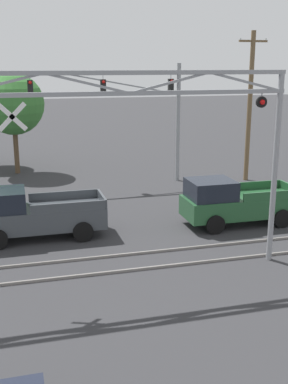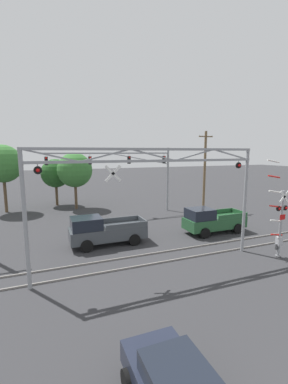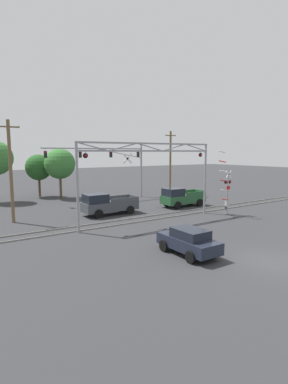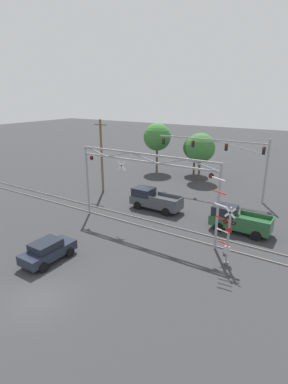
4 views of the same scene
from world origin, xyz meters
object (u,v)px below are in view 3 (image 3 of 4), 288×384
(utility_pole_right, at_px, (170,163))
(background_tree_beyond_span, at_px, (39,167))
(utility_pole_left, at_px, (11,170))
(crossing_signal_mast, at_px, (227,192))
(background_tree_far_left_verge, at_px, (60,164))
(pickup_truck_following, at_px, (181,197))
(crossing_gantry, at_px, (150,164))
(sedan_waiting, at_px, (189,241))
(traffic_signal_span, at_px, (117,160))
(pickup_truck_lead, at_px, (107,204))

(utility_pole_right, distance_m, background_tree_beyond_span, 18.02)
(utility_pole_left, height_order, utility_pole_right, utility_pole_right)
(crossing_signal_mast, relative_size, background_tree_far_left_verge, 0.95)
(pickup_truck_following, relative_size, utility_pole_right, 0.58)
(crossing_gantry, xyz_separation_m, utility_pole_right, (11.62, 11.82, -0.45))
(utility_pole_right, bearing_deg, sedan_waiting, -125.83)
(crossing_gantry, height_order, traffic_signal_span, traffic_signal_span)
(crossing_gantry, xyz_separation_m, pickup_truck_following, (7.09, 4.09, -4.02))
(background_tree_beyond_span, distance_m, background_tree_far_left_verge, 3.52)
(crossing_signal_mast, bearing_deg, sedan_waiting, -148.46)
(background_tree_beyond_span, height_order, background_tree_far_left_verge, background_tree_far_left_verge)
(crossing_gantry, xyz_separation_m, sedan_waiting, (-2.91, -8.30, -4.24))
(traffic_signal_span, relative_size, pickup_truck_lead, 2.44)
(crossing_signal_mast, bearing_deg, utility_pole_right, 74.71)
(pickup_truck_lead, height_order, sedan_waiting, pickup_truck_lead)
(crossing_gantry, bearing_deg, utility_pole_right, 45.50)
(sedan_waiting, distance_m, utility_pole_right, 25.10)
(utility_pole_right, relative_size, background_tree_beyond_span, 1.55)
(traffic_signal_span, xyz_separation_m, background_tree_far_left_verge, (-5.89, 4.76, -0.51))
(utility_pole_left, bearing_deg, utility_pole_right, 14.32)
(crossing_gantry, height_order, pickup_truck_following, crossing_gantry)
(crossing_signal_mast, height_order, background_tree_beyond_span, crossing_signal_mast)
(crossing_signal_mast, distance_m, traffic_signal_span, 15.34)
(crossing_signal_mast, distance_m, utility_pole_left, 19.82)
(background_tree_far_left_verge, bearing_deg, crossing_signal_mast, -62.20)
(pickup_truck_lead, xyz_separation_m, background_tree_far_left_verge, (-0.38, 12.93, 3.51))
(background_tree_beyond_span, relative_size, background_tree_far_left_verge, 0.88)
(crossing_signal_mast, bearing_deg, background_tree_beyond_span, 118.82)
(sedan_waiting, height_order, utility_pole_left, utility_pole_left)
(background_tree_beyond_span, bearing_deg, traffic_signal_span, -43.90)
(crossing_gantry, bearing_deg, traffic_signal_span, 73.94)
(traffic_signal_span, height_order, pickup_truck_following, traffic_signal_span)
(crossing_gantry, height_order, crossing_signal_mast, crossing_gantry)
(utility_pole_right, relative_size, background_tree_far_left_verge, 1.36)
(pickup_truck_following, xyz_separation_m, sedan_waiting, (-10.00, -12.39, -0.22))
(utility_pole_left, distance_m, background_tree_far_left_verge, 13.78)
(utility_pole_right, height_order, background_tree_beyond_span, utility_pole_right)
(background_tree_far_left_verge, bearing_deg, utility_pole_right, -22.65)
(traffic_signal_span, height_order, background_tree_far_left_verge, traffic_signal_span)
(sedan_waiting, distance_m, background_tree_far_left_verge, 26.16)
(traffic_signal_span, relative_size, sedan_waiting, 3.31)
(crossing_signal_mast, height_order, traffic_signal_span, traffic_signal_span)
(sedan_waiting, bearing_deg, utility_pole_left, 116.20)
(background_tree_beyond_span, bearing_deg, pickup_truck_following, -55.35)
(background_tree_far_left_verge, bearing_deg, background_tree_beyond_span, 125.18)
(crossing_signal_mast, distance_m, background_tree_beyond_span, 25.25)
(traffic_signal_span, distance_m, pickup_truck_lead, 10.65)
(traffic_signal_span, bearing_deg, crossing_gantry, -106.06)
(sedan_waiting, bearing_deg, pickup_truck_following, 51.09)
(pickup_truck_lead, bearing_deg, pickup_truck_following, -3.63)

